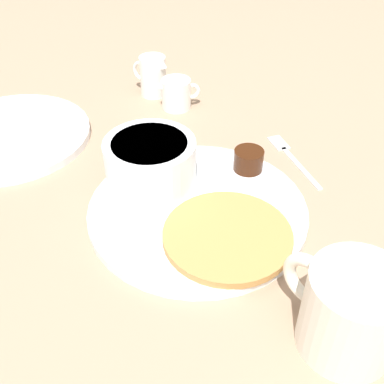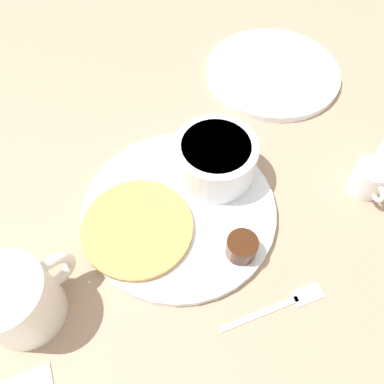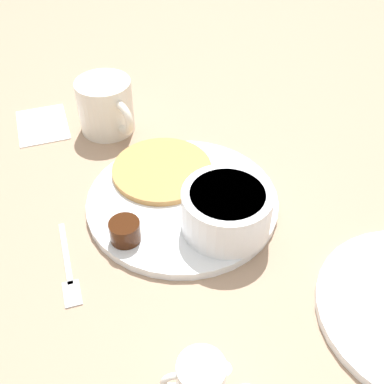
# 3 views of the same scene
# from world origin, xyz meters

# --- Properties ---
(ground_plane) EXTENTS (4.00, 4.00, 0.00)m
(ground_plane) POSITION_xyz_m (0.00, 0.00, 0.00)
(ground_plane) COLOR #9E7F66
(plate) EXTENTS (0.27, 0.27, 0.01)m
(plate) POSITION_xyz_m (0.00, 0.00, 0.01)
(plate) COLOR white
(plate) RESTS_ON ground_plane
(pancake_stack) EXTENTS (0.15, 0.15, 0.01)m
(pancake_stack) POSITION_xyz_m (0.06, -0.00, 0.02)
(pancake_stack) COLOR #B78447
(pancake_stack) RESTS_ON plate
(bowl) EXTENTS (0.12, 0.12, 0.06)m
(bowl) POSITION_xyz_m (-0.08, -0.02, 0.04)
(bowl) COLOR white
(bowl) RESTS_ON plate
(syrup_cup) EXTENTS (0.04, 0.04, 0.03)m
(syrup_cup) POSITION_xyz_m (-0.03, 0.10, 0.03)
(syrup_cup) COLOR #38190A
(syrup_cup) RESTS_ON plate
(butter_ramekin) EXTENTS (0.05, 0.05, 0.04)m
(butter_ramekin) POSITION_xyz_m (-0.10, -0.02, 0.03)
(butter_ramekin) COLOR white
(butter_ramekin) RESTS_ON plate
(coffee_mug) EXTENTS (0.12, 0.09, 0.09)m
(coffee_mug) POSITION_xyz_m (0.22, 0.02, 0.04)
(coffee_mug) COLOR silver
(coffee_mug) RESTS_ON ground_plane
(creamer_pitcher_near) EXTENTS (0.05, 0.07, 0.05)m
(creamer_pitcher_near) POSITION_xyz_m (-0.25, 0.11, 0.03)
(creamer_pitcher_near) COLOR white
(creamer_pitcher_near) RESTS_ON ground_plane
(creamer_pitcher_far) EXTENTS (0.06, 0.04, 0.07)m
(creamer_pitcher_far) POSITION_xyz_m (-0.31, 0.10, 0.03)
(creamer_pitcher_far) COLOR white
(creamer_pitcher_far) RESTS_ON ground_plane
(fork) EXTENTS (0.14, 0.04, 0.00)m
(fork) POSITION_xyz_m (-0.04, 0.18, 0.00)
(fork) COLOR silver
(fork) RESTS_ON ground_plane
(far_plate) EXTENTS (0.24, 0.24, 0.01)m
(far_plate) POSITION_xyz_m (-0.29, -0.15, 0.01)
(far_plate) COLOR white
(far_plate) RESTS_ON ground_plane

